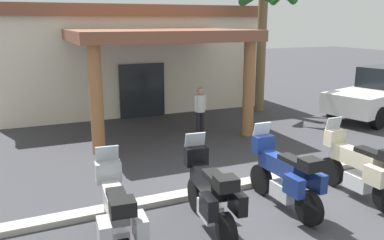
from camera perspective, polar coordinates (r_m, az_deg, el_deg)
The scene contains 10 objects.
ground_plane at distance 8.70m, azimuth 11.65°, elevation -11.66°, with size 80.00×80.00×0.00m, color #38383D.
motel_building at distance 18.10m, azimuth -9.36°, elevation 8.96°, with size 11.15×9.94×4.31m.
motorcycle_silver at distance 6.68m, azimuth -10.65°, elevation -13.15°, with size 0.74×2.21×1.61m.
motorcycle_black at distance 7.33m, azimuth 2.61°, elevation -10.36°, with size 0.76×2.21×1.61m.
motorcycle_blue at distance 8.31m, azimuth 13.02°, elevation -7.72°, with size 0.70×2.21×1.61m.
motorcycle_cream at distance 9.26m, azimuth 22.70°, elevation -6.21°, with size 0.70×2.21×1.61m.
pedestrian at distance 13.23m, azimuth 1.17°, elevation 1.72°, with size 0.50×0.32×1.61m.
pickup_truck_white at distance 17.42m, azimuth 25.25°, elevation 3.40°, with size 5.50×3.08×1.95m.
palm_tree_near_portico at distance 16.89m, azimuth 10.03°, elevation 14.34°, with size 2.64×2.65×5.60m.
curb_strip at distance 9.11m, azimuth 3.31°, elevation -9.74°, with size 8.96×0.36×0.12m, color #ADA89E.
Camera 1 is at (-4.80, -6.24, 3.71)m, focal length 37.68 mm.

